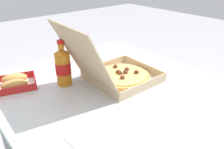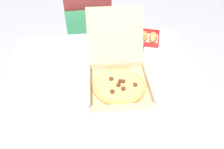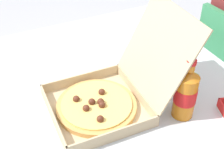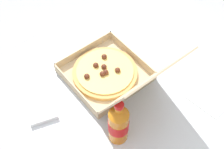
{
  "view_description": "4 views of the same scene",
  "coord_description": "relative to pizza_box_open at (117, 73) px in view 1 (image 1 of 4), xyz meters",
  "views": [
    {
      "loc": [
        -0.65,
        0.59,
        1.23
      ],
      "look_at": [
        0.04,
        -0.0,
        0.77
      ],
      "focal_mm": 35.21,
      "sensor_mm": 36.0,
      "label": 1
    },
    {
      "loc": [
        -0.05,
        -0.85,
        1.46
      ],
      "look_at": [
        0.05,
        -0.0,
        0.71
      ],
      "focal_mm": 32.26,
      "sensor_mm": 36.0,
      "label": 2
    },
    {
      "loc": [
        0.8,
        -0.39,
        1.45
      ],
      "look_at": [
        -0.0,
        -0.01,
        0.77
      ],
      "focal_mm": 49.9,
      "sensor_mm": 36.0,
      "label": 3
    },
    {
      "loc": [
        0.57,
        0.52,
        1.76
      ],
      "look_at": [
        0.09,
        -0.05,
        0.77
      ],
      "focal_mm": 49.48,
      "sensor_mm": 36.0,
      "label": 4
    }
  ],
  "objects": [
    {
      "name": "dining_table",
      "position": [
        -0.08,
        0.06,
        -0.12
      ],
      "size": [
        1.14,
        0.98,
        0.7
      ],
      "color": "silver",
      "rests_on": "ground_plane"
    },
    {
      "name": "pizza_box_open",
      "position": [
        0.0,
        0.0,
        0.0
      ],
      "size": [
        0.32,
        0.46,
        0.33
      ],
      "color": "tan",
      "rests_on": "dining_table"
    },
    {
      "name": "bread_side_box",
      "position": [
        0.27,
        0.41,
        -0.02
      ],
      "size": [
        0.2,
        0.23,
        0.06
      ],
      "color": "white",
      "rests_on": "dining_table"
    },
    {
      "name": "napkin_pile",
      "position": [
        0.3,
        -0.06,
        -0.04
      ],
      "size": [
        0.14,
        0.14,
        0.02
      ],
      "primitive_type": "cube",
      "rotation": [
        0.0,
        0.0,
        -0.34
      ],
      "color": "white",
      "rests_on": "dining_table"
    },
    {
      "name": "paper_menu",
      "position": [
        -0.29,
        0.33,
        -0.04
      ],
      "size": [
        0.22,
        0.17,
        0.0
      ],
      "primitive_type": "cube",
      "rotation": [
        0.0,
        0.0,
        0.09
      ],
      "color": "white",
      "rests_on": "dining_table"
    },
    {
      "name": "cola_bottle",
      "position": [
        0.15,
        0.21,
        0.05
      ],
      "size": [
        0.07,
        0.07,
        0.22
      ],
      "color": "orange",
      "rests_on": "dining_table"
    }
  ]
}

